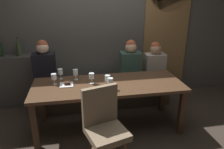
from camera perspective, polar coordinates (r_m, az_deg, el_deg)
name	(u,v)px	position (r m, az deg, el deg)	size (l,w,h in m)	color
ground	(108,126)	(3.52, -0.94, -13.58)	(9.00, 9.00, 0.00)	#382D26
back_wall_tiled	(97,21)	(4.14, -3.88, 13.99)	(6.00, 0.12, 3.00)	#4C4944
arched_door	(166,27)	(4.45, 14.22, 12.14)	(0.90, 0.05, 2.55)	olive
back_counter	(16,81)	(4.33, -24.06, -1.54)	(1.10, 0.28, 0.95)	#413E3A
dining_table	(108,89)	(3.20, -1.01, -3.89)	(2.20, 0.84, 0.74)	#412B1C
banquette_bench	(102,94)	(4.01, -2.59, -5.28)	(2.50, 0.44, 0.45)	#40352A
chair_near_side	(104,123)	(2.59, -2.15, -12.65)	(0.55, 0.55, 0.98)	#4C3321
diner_redhead	(44,66)	(3.78, -17.48, 2.19)	(0.36, 0.24, 0.83)	black
diner_bearded	(130,63)	(3.86, 4.89, 3.13)	(0.36, 0.24, 0.78)	#2D473D
diner_far_end	(155,63)	(4.01, 11.23, 3.08)	(0.36, 0.24, 0.73)	#9E9384
wine_bottle_dark_red	(0,49)	(4.24, -27.54, 5.94)	(0.08, 0.08, 0.33)	black
wine_bottle_pale_label	(19,49)	(4.13, -23.45, 6.24)	(0.08, 0.08, 0.33)	#384728
wine_glass_far_left	(75,73)	(3.31, -9.66, 0.52)	(0.08, 0.08, 0.16)	silver
wine_glass_end_right	(111,82)	(2.94, -0.39, -1.90)	(0.08, 0.08, 0.16)	silver
wine_glass_near_left	(54,77)	(3.21, -15.15, -0.61)	(0.08, 0.08, 0.16)	silver
wine_glass_near_right	(60,72)	(3.39, -13.55, 0.67)	(0.08, 0.08, 0.16)	silver
wine_glass_center_front	(92,76)	(3.14, -5.42, -0.52)	(0.08, 0.08, 0.16)	silver
wine_glass_end_left	(108,79)	(3.04, -1.17, -1.13)	(0.08, 0.08, 0.16)	silver
dessert_plate	(67,84)	(3.18, -11.90, -2.53)	(0.19, 0.19, 0.05)	white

